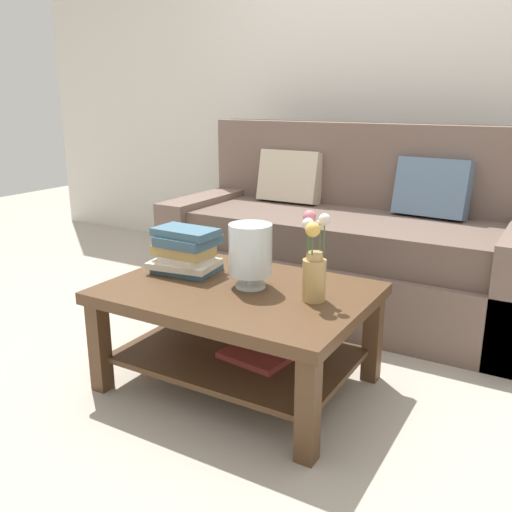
{
  "coord_description": "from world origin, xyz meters",
  "views": [
    {
      "loc": [
        1.17,
        -2.19,
        1.22
      ],
      "look_at": [
        0.01,
        -0.2,
        0.55
      ],
      "focal_mm": 38.82,
      "sensor_mm": 36.0,
      "label": 1
    }
  ],
  "objects_px": {
    "flower_pitcher": "(314,264)",
    "glass_hurricane_vase": "(250,251)",
    "couch": "(349,246)",
    "book_stack_main": "(186,251)",
    "coffee_table": "(239,315)"
  },
  "relations": [
    {
      "from": "glass_hurricane_vase",
      "to": "coffee_table",
      "type": "bearing_deg",
      "value": -139.44
    },
    {
      "from": "glass_hurricane_vase",
      "to": "flower_pitcher",
      "type": "height_order",
      "value": "flower_pitcher"
    },
    {
      "from": "couch",
      "to": "coffee_table",
      "type": "bearing_deg",
      "value": -92.48
    },
    {
      "from": "book_stack_main",
      "to": "glass_hurricane_vase",
      "type": "relative_size",
      "value": 1.16
    },
    {
      "from": "couch",
      "to": "book_stack_main",
      "type": "distance_m",
      "value": 1.17
    },
    {
      "from": "couch",
      "to": "glass_hurricane_vase",
      "type": "bearing_deg",
      "value": -90.54
    },
    {
      "from": "couch",
      "to": "flower_pitcher",
      "type": "height_order",
      "value": "couch"
    },
    {
      "from": "couch",
      "to": "glass_hurricane_vase",
      "type": "xyz_separation_m",
      "value": [
        -0.01,
        -1.12,
        0.24
      ]
    },
    {
      "from": "coffee_table",
      "to": "book_stack_main",
      "type": "distance_m",
      "value": 0.39
    },
    {
      "from": "flower_pitcher",
      "to": "glass_hurricane_vase",
      "type": "bearing_deg",
      "value": 178.09
    },
    {
      "from": "coffee_table",
      "to": "glass_hurricane_vase",
      "type": "bearing_deg",
      "value": 40.56
    },
    {
      "from": "coffee_table",
      "to": "couch",
      "type": "bearing_deg",
      "value": 87.52
    },
    {
      "from": "couch",
      "to": "book_stack_main",
      "type": "relative_size",
      "value": 6.65
    },
    {
      "from": "couch",
      "to": "coffee_table",
      "type": "distance_m",
      "value": 1.16
    },
    {
      "from": "couch",
      "to": "flower_pitcher",
      "type": "bearing_deg",
      "value": -76.1
    }
  ]
}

